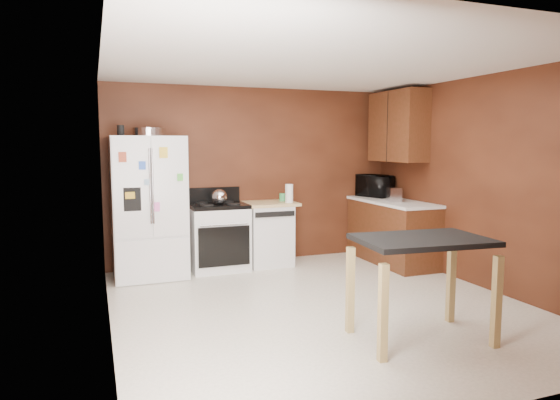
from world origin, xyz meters
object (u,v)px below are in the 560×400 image
toaster (394,194)px  roasting_pan (149,132)px  pen_cup (121,130)px  gas_range (218,236)px  paper_towel (289,193)px  kettle (219,197)px  microwave (375,187)px  green_canister (283,197)px  refrigerator (149,207)px  island (422,255)px  dishwasher (268,233)px

toaster → roasting_pan: bearing=-169.7°
pen_cup → gas_range: size_ratio=0.12×
pen_cup → paper_towel: pen_cup is taller
kettle → toaster: (2.39, -0.48, -0.00)m
gas_range → microwave: bearing=1.3°
kettle → green_canister: bearing=10.7°
toaster → green_canister: bearing=174.1°
refrigerator → gas_range: bearing=3.8°
island → toaster: bearing=61.6°
gas_range → island: gas_range is taller
kettle → gas_range: bearing=90.8°
roasting_pan → gas_range: bearing=4.6°
pen_cup → dishwasher: size_ratio=0.14×
island → refrigerator: bearing=123.6°
paper_towel → pen_cup: bearing=-178.7°
green_canister → refrigerator: size_ratio=0.06×
toaster → gas_range: bearing=-174.5°
kettle → island: bearing=-70.1°
green_canister → gas_range: size_ratio=0.10×
paper_towel → kettle: bearing=178.5°
kettle → microwave: 2.47m
toaster → microwave: (0.08, 0.64, 0.05)m
refrigerator → island: refrigerator is taller
microwave → refrigerator: bearing=74.9°
microwave → gas_range: 2.54m
roasting_pan → kettle: bearing=-1.8°
microwave → island: bearing=138.5°
pen_cup → green_canister: bearing=6.7°
roasting_pan → refrigerator: (-0.03, 0.01, -0.95)m
gas_range → dishwasher: bearing=1.9°
microwave → island: 3.41m
kettle → green_canister: size_ratio=1.89×
pen_cup → island: (2.29, -2.86, -1.11)m
toaster → refrigerator: size_ratio=0.15×
green_canister → dishwasher: size_ratio=0.12×
green_canister → refrigerator: bearing=-175.6°
kettle → refrigerator: 0.92m
roasting_pan → dishwasher: (1.60, 0.10, -1.40)m
roasting_pan → refrigerator: 0.95m
pen_cup → paper_towel: size_ratio=0.50×
roasting_pan → green_canister: 2.07m
roasting_pan → pen_cup: pen_cup is taller
microwave → dishwasher: bearing=74.0°
microwave → gas_range: (-2.47, -0.06, -0.59)m
green_canister → gas_range: (-0.97, -0.08, -0.48)m
roasting_pan → pen_cup: (-0.34, -0.10, 0.01)m
kettle → dishwasher: size_ratio=0.23×
kettle → toaster: kettle is taller
paper_towel → green_canister: size_ratio=2.35×
pen_cup → gas_range: pen_cup is taller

